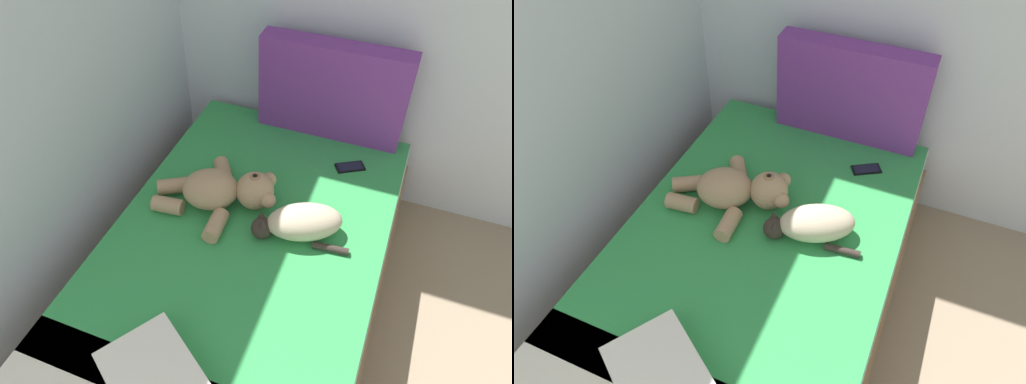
% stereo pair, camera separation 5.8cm
% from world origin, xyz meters
% --- Properties ---
extents(bed, '(1.26, 1.94, 0.52)m').
position_xyz_m(bed, '(0.81, 2.77, 0.26)').
color(bed, olive).
rests_on(bed, ground_plane).
extents(patterned_cushion, '(0.79, 0.13, 0.53)m').
position_xyz_m(patterned_cushion, '(0.95, 3.65, 0.79)').
color(patterned_cushion, '#72338C').
rests_on(patterned_cushion, bed).
extents(cat, '(0.44, 0.32, 0.15)m').
position_xyz_m(cat, '(1.03, 2.87, 0.59)').
color(cat, '#C6B293').
rests_on(cat, bed).
extents(teddy_bear, '(0.61, 0.51, 0.19)m').
position_xyz_m(teddy_bear, '(0.63, 2.93, 0.60)').
color(teddy_bear, tan).
rests_on(teddy_bear, bed).
extents(cell_phone, '(0.16, 0.14, 0.01)m').
position_xyz_m(cell_phone, '(1.14, 3.40, 0.52)').
color(cell_phone, black).
rests_on(cell_phone, bed).
extents(throw_pillow, '(0.49, 0.45, 0.11)m').
position_xyz_m(throw_pillow, '(0.78, 2.02, 0.57)').
color(throw_pillow, white).
rests_on(throw_pillow, bed).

